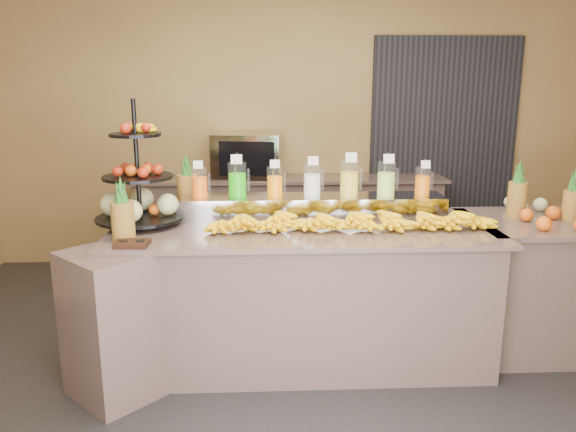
{
  "coord_description": "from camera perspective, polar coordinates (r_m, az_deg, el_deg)",
  "views": [
    {
      "loc": [
        -0.26,
        -3.26,
        1.87
      ],
      "look_at": [
        -0.1,
        0.3,
        1.0
      ],
      "focal_mm": 35.0,
      "sensor_mm": 36.0,
      "label": 1
    }
  ],
  "objects": [
    {
      "name": "ground",
      "position": [
        3.76,
        1.82,
        -16.13
      ],
      "size": [
        6.0,
        6.0,
        0.0
      ],
      "primitive_type": "plane",
      "color": "black",
      "rests_on": "ground"
    },
    {
      "name": "room_envelope",
      "position": [
        4.07,
        3.85,
        13.7
      ],
      "size": [
        6.04,
        5.02,
        2.82
      ],
      "color": "brown",
      "rests_on": "ground"
    },
    {
      "name": "buffet_counter",
      "position": [
        3.79,
        -0.19,
        -8.09
      ],
      "size": [
        2.75,
        1.25,
        0.93
      ],
      "color": "#886962",
      "rests_on": "ground"
    },
    {
      "name": "right_counter",
      "position": [
        4.38,
        24.33,
        -6.27
      ],
      "size": [
        1.08,
        0.88,
        0.93
      ],
      "color": "#886962",
      "rests_on": "ground"
    },
    {
      "name": "back_ledge",
      "position": [
        5.69,
        0.11,
        -0.64
      ],
      "size": [
        3.1,
        0.55,
        0.93
      ],
      "color": "#886962",
      "rests_on": "ground"
    },
    {
      "name": "pitcher_tray",
      "position": [
        3.95,
        2.44,
        0.99
      ],
      "size": [
        1.85,
        0.3,
        0.15
      ],
      "primitive_type": "cube",
      "color": "gray",
      "rests_on": "buffet_counter"
    },
    {
      "name": "juice_pitcher_orange_a",
      "position": [
        3.93,
        -8.97,
        3.23
      ],
      "size": [
        0.11,
        0.12,
        0.27
      ],
      "color": "silver",
      "rests_on": "pitcher_tray"
    },
    {
      "name": "juice_pitcher_green",
      "position": [
        3.9,
        -5.17,
        3.49
      ],
      "size": [
        0.13,
        0.13,
        0.31
      ],
      "color": "silver",
      "rests_on": "pitcher_tray"
    },
    {
      "name": "juice_pitcher_orange_b",
      "position": [
        3.9,
        -1.35,
        3.34
      ],
      "size": [
        0.11,
        0.12,
        0.27
      ],
      "color": "silver",
      "rests_on": "pitcher_tray"
    },
    {
      "name": "juice_pitcher_milk",
      "position": [
        3.92,
        2.47,
        3.49
      ],
      "size": [
        0.12,
        0.13,
        0.3
      ],
      "color": "silver",
      "rests_on": "pitcher_tray"
    },
    {
      "name": "juice_pitcher_lemon",
      "position": [
        3.95,
        6.24,
        3.62
      ],
      "size": [
        0.13,
        0.14,
        0.32
      ],
      "color": "silver",
      "rests_on": "pitcher_tray"
    },
    {
      "name": "juice_pitcher_lime",
      "position": [
        3.99,
        9.93,
        3.56
      ],
      "size": [
        0.13,
        0.13,
        0.31
      ],
      "color": "silver",
      "rests_on": "pitcher_tray"
    },
    {
      "name": "juice_pitcher_orange_c",
      "position": [
        4.06,
        13.51,
        3.32
      ],
      "size": [
        0.11,
        0.11,
        0.26
      ],
      "color": "silver",
      "rests_on": "pitcher_tray"
    },
    {
      "name": "banana_heap",
      "position": [
        3.65,
        6.37,
        -0.23
      ],
      "size": [
        1.91,
        0.17,
        0.16
      ],
      "color": "#FFB80C",
      "rests_on": "buffet_counter"
    },
    {
      "name": "fruit_stand",
      "position": [
        3.83,
        -14.37,
        2.27
      ],
      "size": [
        0.68,
        0.68,
        0.83
      ],
      "rotation": [
        0.0,
        0.0,
        0.17
      ],
      "color": "black",
      "rests_on": "buffet_counter"
    },
    {
      "name": "condiment_caddy",
      "position": [
        3.39,
        -15.55,
        -2.71
      ],
      "size": [
        0.2,
        0.16,
        0.03
      ],
      "primitive_type": "cube",
      "rotation": [
        0.0,
        0.0,
        -0.07
      ],
      "color": "black",
      "rests_on": "buffet_counter"
    },
    {
      "name": "pineapple_left_a",
      "position": [
        3.49,
        -16.45,
        -0.06
      ],
      "size": [
        0.14,
        0.14,
        0.39
      ],
      "rotation": [
        0.0,
        0.0,
        0.24
      ],
      "color": "brown",
      "rests_on": "buffet_counter"
    },
    {
      "name": "pineapple_left_b",
      "position": [
        4.13,
        -10.18,
        2.63
      ],
      "size": [
        0.15,
        0.15,
        0.44
      ],
      "rotation": [
        0.0,
        0.0,
        0.24
      ],
      "color": "brown",
      "rests_on": "buffet_counter"
    },
    {
      "name": "right_fruit_pile",
      "position": [
        4.19,
        24.89,
        0.5
      ],
      "size": [
        0.47,
        0.45,
        0.25
      ],
      "color": "brown",
      "rests_on": "right_counter"
    },
    {
      "name": "oven_warmer",
      "position": [
        5.56,
        -4.14,
        6.14
      ],
      "size": [
        0.7,
        0.53,
        0.44
      ],
      "primitive_type": "cube",
      "rotation": [
        0.0,
        0.0,
        -0.11
      ],
      "color": "gray",
      "rests_on": "back_ledge"
    }
  ]
}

